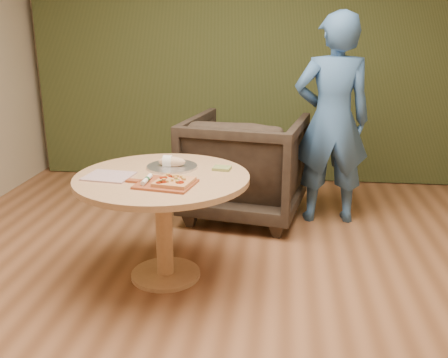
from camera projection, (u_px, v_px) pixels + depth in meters
name	position (u px, v px, depth m)	size (l,w,h in m)	color
room_shell	(213.00, 86.00, 2.67)	(5.04, 6.04, 2.84)	#97603C
curtain	(250.00, 54.00, 5.41)	(4.80, 0.14, 2.78)	#2E3719
pedestal_table	(163.00, 195.00, 3.37)	(1.17, 1.17, 0.75)	tan
pizza_paddle	(164.00, 184.00, 3.13)	(0.47, 0.34, 0.01)	#994827
flatbread_pizza	(174.00, 181.00, 3.11)	(0.26, 0.26, 0.04)	tan
cutlery_roll	(147.00, 179.00, 3.15)	(0.03, 0.20, 0.03)	silver
newspaper	(109.00, 176.00, 3.30)	(0.30, 0.25, 0.01)	silver
serving_tray	(172.00, 167.00, 3.51)	(0.36, 0.36, 0.02)	silver
bread_roll	(171.00, 162.00, 3.50)	(0.19, 0.09, 0.09)	#DAB485
green_packet	(222.00, 168.00, 3.46)	(0.12, 0.10, 0.02)	olive
armchair	(245.00, 161.00, 4.54)	(1.01, 0.94, 1.04)	black
person_standing	(332.00, 121.00, 4.32)	(0.67, 0.44, 1.83)	#386295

